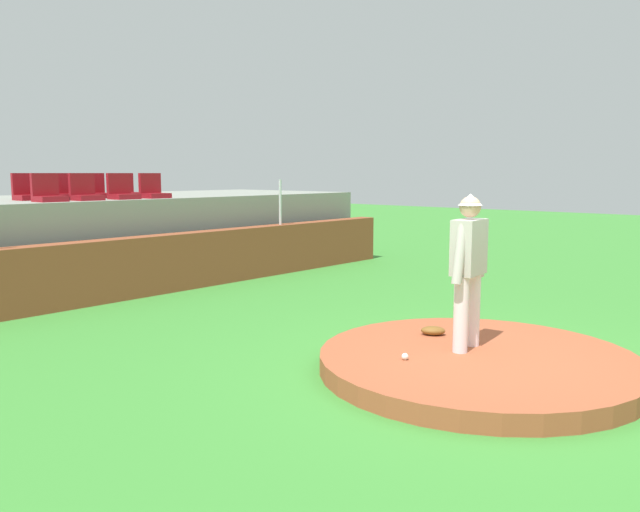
# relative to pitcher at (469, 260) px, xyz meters

# --- Properties ---
(ground_plane) EXTENTS (60.00, 60.00, 0.00)m
(ground_plane) POSITION_rel_pitcher_xyz_m (-0.11, -0.21, -1.24)
(ground_plane) COLOR #3C8932
(pitchers_mound) EXTENTS (3.54, 3.54, 0.21)m
(pitchers_mound) POSITION_rel_pitcher_xyz_m (-0.11, -0.21, -1.13)
(pitchers_mound) COLOR #A34F30
(pitchers_mound) RESTS_ON ground_plane
(pitcher) EXTENTS (0.79, 0.31, 1.78)m
(pitcher) POSITION_rel_pitcher_xyz_m (0.00, 0.00, 0.00)
(pitcher) COLOR white
(pitcher) RESTS_ON pitchers_mound
(baseball) EXTENTS (0.07, 0.07, 0.07)m
(baseball) POSITION_rel_pitcher_xyz_m (-0.83, 0.28, -0.99)
(baseball) COLOR white
(baseball) RESTS_ON pitchers_mound
(fielding_glove) EXTENTS (0.33, 0.36, 0.11)m
(fielding_glove) POSITION_rel_pitcher_xyz_m (0.29, 0.61, -0.97)
(fielding_glove) COLOR brown
(fielding_glove) RESTS_ON pitchers_mound
(brick_barrier) EXTENTS (13.68, 0.40, 1.08)m
(brick_barrier) POSITION_rel_pitcher_xyz_m (-0.11, 6.49, -0.70)
(brick_barrier) COLOR brown
(brick_barrier) RESTS_ON ground_plane
(fence_post_right) EXTENTS (0.06, 0.06, 1.00)m
(fence_post_right) POSITION_rel_pitcher_xyz_m (3.52, 6.49, 0.34)
(fence_post_right) COLOR silver
(fence_post_right) RESTS_ON brick_barrier
(bleacher_platform) EXTENTS (13.68, 4.34, 1.71)m
(bleacher_platform) POSITION_rel_pitcher_xyz_m (-0.11, 9.21, -0.38)
(bleacher_platform) COLOR gray
(bleacher_platform) RESTS_ON ground_plane
(stadium_chair_0) EXTENTS (0.48, 0.44, 0.50)m
(stadium_chair_0) POSITION_rel_pitcher_xyz_m (-1.19, 7.57, 0.63)
(stadium_chair_0) COLOR maroon
(stadium_chair_0) RESTS_ON bleacher_platform
(stadium_chair_1) EXTENTS (0.48, 0.44, 0.50)m
(stadium_chair_1) POSITION_rel_pitcher_xyz_m (-0.48, 7.58, 0.63)
(stadium_chair_1) COLOR maroon
(stadium_chair_1) RESTS_ON bleacher_platform
(stadium_chair_2) EXTENTS (0.48, 0.44, 0.50)m
(stadium_chair_2) POSITION_rel_pitcher_xyz_m (0.26, 7.56, 0.63)
(stadium_chair_2) COLOR maroon
(stadium_chair_2) RESTS_ON bleacher_platform
(stadium_chair_3) EXTENTS (0.48, 0.44, 0.50)m
(stadium_chair_3) POSITION_rel_pitcher_xyz_m (0.97, 7.55, 0.63)
(stadium_chair_3) COLOR maroon
(stadium_chair_3) RESTS_ON bleacher_platform
(stadium_chair_4) EXTENTS (0.48, 0.44, 0.50)m
(stadium_chair_4) POSITION_rel_pitcher_xyz_m (-1.14, 8.45, 0.63)
(stadium_chair_4) COLOR maroon
(stadium_chair_4) RESTS_ON bleacher_platform
(stadium_chair_5) EXTENTS (0.48, 0.44, 0.50)m
(stadium_chair_5) POSITION_rel_pitcher_xyz_m (-0.47, 8.47, 0.63)
(stadium_chair_5) COLOR maroon
(stadium_chair_5) RESTS_ON bleacher_platform
(stadium_chair_6) EXTENTS (0.48, 0.44, 0.50)m
(stadium_chair_6) POSITION_rel_pitcher_xyz_m (0.23, 8.46, 0.63)
(stadium_chair_6) COLOR maroon
(stadium_chair_6) RESTS_ON bleacher_platform
(stadium_chair_7) EXTENTS (0.48, 0.44, 0.50)m
(stadium_chair_7) POSITION_rel_pitcher_xyz_m (0.91, 8.48, 0.63)
(stadium_chair_7) COLOR maroon
(stadium_chair_7) RESTS_ON bleacher_platform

